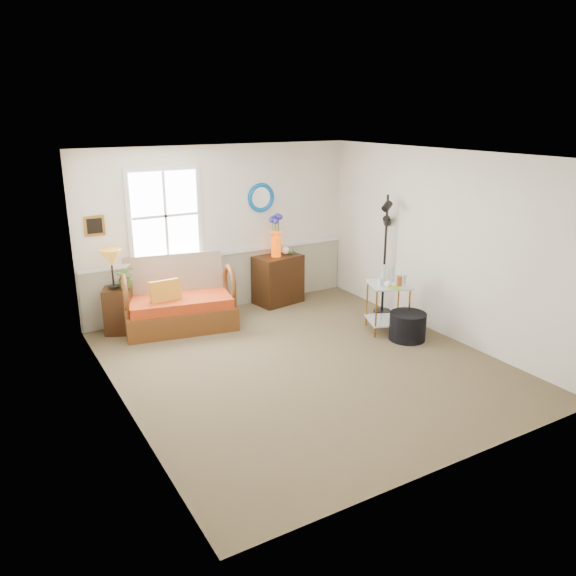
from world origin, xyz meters
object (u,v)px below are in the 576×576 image
cabinet (278,279)px  side_table (387,307)px  loveseat (179,294)px  lamp_stand (119,310)px  floor_lamp (385,255)px  ottoman (407,326)px

cabinet → side_table: cabinet is taller
loveseat → side_table: 3.05m
lamp_stand → floor_lamp: 4.09m
side_table → ottoman: (0.04, -0.40, -0.16)m
ottoman → floor_lamp: bearing=68.4°
loveseat → ottoman: 3.33m
ottoman → loveseat: bearing=141.8°
loveseat → cabinet: loveseat is taller
lamp_stand → side_table: size_ratio=0.93×
side_table → lamp_stand: bearing=150.6°
loveseat → floor_lamp: floor_lamp is taller
loveseat → cabinet: 1.83m
lamp_stand → ottoman: bearing=-33.9°
ottoman → cabinet: bearing=109.0°
loveseat → ottoman: (2.60, -2.05, -0.32)m
floor_lamp → cabinet: bearing=118.4°
cabinet → floor_lamp: (1.21, -1.24, 0.53)m
lamp_stand → ottoman: size_ratio=1.32×
lamp_stand → cabinet: cabinet is taller
lamp_stand → ottoman: 4.13m
side_table → cabinet: bearing=111.6°
lamp_stand → floor_lamp: bearing=-17.9°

